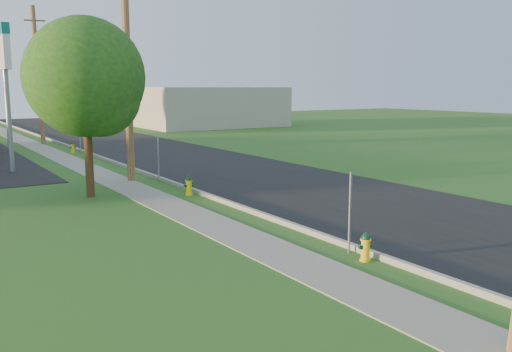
{
  "coord_description": "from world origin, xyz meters",
  "views": [
    {
      "loc": [
        -8.56,
        -5.27,
        3.99
      ],
      "look_at": [
        0.0,
        8.0,
        1.4
      ],
      "focal_mm": 38.0,
      "sensor_mm": 36.0,
      "label": 1
    }
  ],
  "objects_px": {
    "utility_pole_mid": "(127,64)",
    "hydrant_mid": "(189,186)",
    "hydrant_near": "(366,247)",
    "utility_pole_far": "(38,75)",
    "price_pylon": "(4,56)",
    "tree_verge": "(88,82)",
    "hydrant_far": "(73,147)"
  },
  "relations": [
    {
      "from": "utility_pole_mid",
      "to": "hydrant_mid",
      "type": "xyz_separation_m",
      "value": [
        0.7,
        -4.23,
        -4.59
      ]
    },
    {
      "from": "hydrant_near",
      "to": "hydrant_mid",
      "type": "xyz_separation_m",
      "value": [
        -0.04,
        9.25,
        0.03
      ]
    },
    {
      "from": "utility_pole_far",
      "to": "hydrant_mid",
      "type": "xyz_separation_m",
      "value": [
        0.7,
        -22.23,
        -4.44
      ]
    },
    {
      "from": "utility_pole_far",
      "to": "utility_pole_mid",
      "type": "bearing_deg",
      "value": -90.0
    },
    {
      "from": "hydrant_near",
      "to": "price_pylon",
      "type": "bearing_deg",
      "value": 103.73
    },
    {
      "from": "tree_verge",
      "to": "price_pylon",
      "type": "bearing_deg",
      "value": 100.81
    },
    {
      "from": "utility_pole_mid",
      "to": "price_pylon",
      "type": "height_order",
      "value": "utility_pole_mid"
    },
    {
      "from": "price_pylon",
      "to": "hydrant_mid",
      "type": "bearing_deg",
      "value": -64.72
    },
    {
      "from": "utility_pole_far",
      "to": "price_pylon",
      "type": "relative_size",
      "value": 1.39
    },
    {
      "from": "tree_verge",
      "to": "hydrant_far",
      "type": "height_order",
      "value": "tree_verge"
    },
    {
      "from": "hydrant_mid",
      "to": "tree_verge",
      "type": "bearing_deg",
      "value": 151.09
    },
    {
      "from": "utility_pole_far",
      "to": "tree_verge",
      "type": "bearing_deg",
      "value": -96.57
    },
    {
      "from": "utility_pole_mid",
      "to": "price_pylon",
      "type": "bearing_deg",
      "value": 125.34
    },
    {
      "from": "utility_pole_mid",
      "to": "tree_verge",
      "type": "bearing_deg",
      "value": -132.95
    },
    {
      "from": "hydrant_near",
      "to": "hydrant_mid",
      "type": "bearing_deg",
      "value": 90.25
    },
    {
      "from": "hydrant_near",
      "to": "hydrant_far",
      "type": "height_order",
      "value": "hydrant_near"
    },
    {
      "from": "hydrant_mid",
      "to": "hydrant_far",
      "type": "relative_size",
      "value": 1.09
    },
    {
      "from": "price_pylon",
      "to": "hydrant_far",
      "type": "bearing_deg",
      "value": 54.81
    },
    {
      "from": "price_pylon",
      "to": "tree_verge",
      "type": "height_order",
      "value": "price_pylon"
    },
    {
      "from": "hydrant_near",
      "to": "hydrant_mid",
      "type": "height_order",
      "value": "hydrant_mid"
    },
    {
      "from": "price_pylon",
      "to": "utility_pole_far",
      "type": "bearing_deg",
      "value": 72.67
    },
    {
      "from": "price_pylon",
      "to": "hydrant_far",
      "type": "xyz_separation_m",
      "value": [
        4.42,
        6.27,
        -5.1
      ]
    },
    {
      "from": "utility_pole_far",
      "to": "tree_verge",
      "type": "distance_m",
      "value": 20.69
    },
    {
      "from": "utility_pole_far",
      "to": "hydrant_mid",
      "type": "relative_size",
      "value": 12.85
    },
    {
      "from": "utility_pole_mid",
      "to": "price_pylon",
      "type": "xyz_separation_m",
      "value": [
        -3.9,
        5.5,
        0.48
      ]
    },
    {
      "from": "tree_verge",
      "to": "utility_pole_mid",
      "type": "bearing_deg",
      "value": 47.05
    },
    {
      "from": "hydrant_far",
      "to": "hydrant_mid",
      "type": "bearing_deg",
      "value": -89.38
    },
    {
      "from": "utility_pole_mid",
      "to": "hydrant_near",
      "type": "distance_m",
      "value": 14.26
    },
    {
      "from": "tree_verge",
      "to": "hydrant_far",
      "type": "xyz_separation_m",
      "value": [
        2.89,
        14.31,
        -3.85
      ]
    },
    {
      "from": "price_pylon",
      "to": "tree_verge",
      "type": "xyz_separation_m",
      "value": [
        1.54,
        -8.04,
        -1.25
      ]
    },
    {
      "from": "tree_verge",
      "to": "hydrant_near",
      "type": "height_order",
      "value": "tree_verge"
    },
    {
      "from": "price_pylon",
      "to": "hydrant_mid",
      "type": "relative_size",
      "value": 9.26
    }
  ]
}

